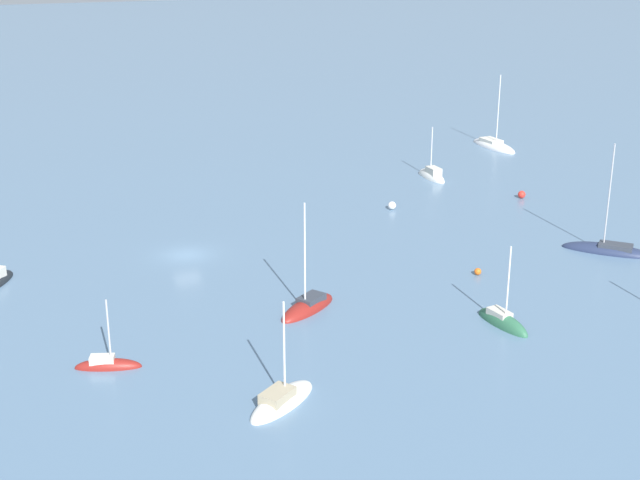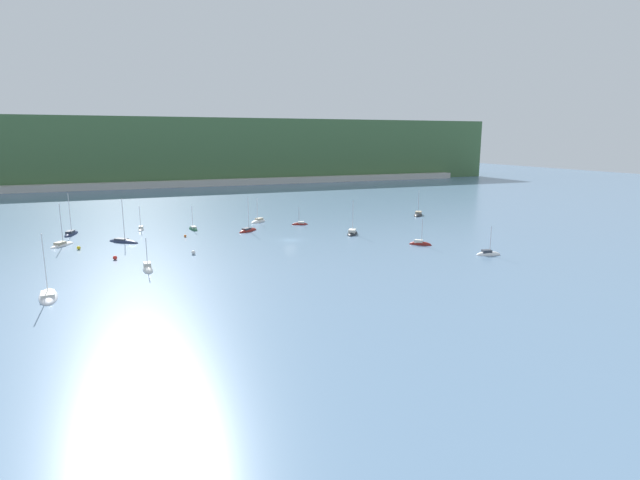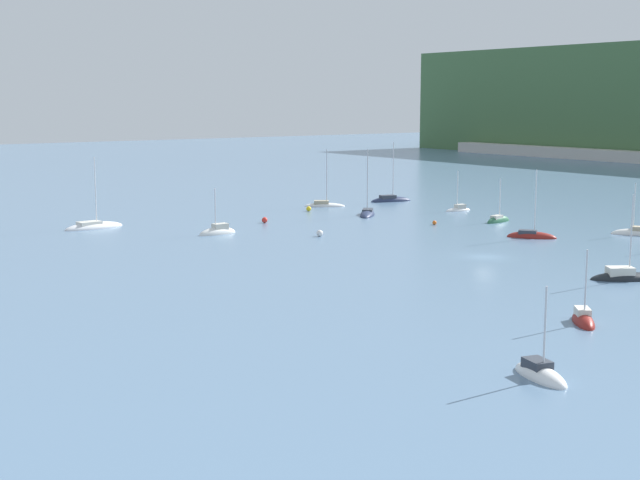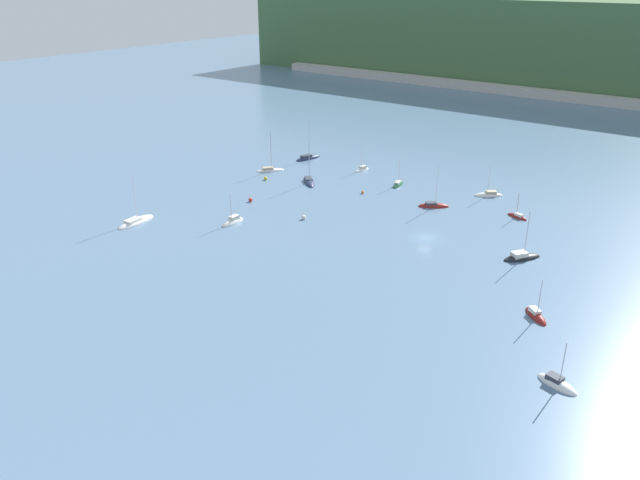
% 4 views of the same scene
% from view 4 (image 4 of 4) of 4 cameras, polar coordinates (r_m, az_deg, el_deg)
% --- Properties ---
extents(ground_plane, '(600.00, 600.00, 0.00)m').
position_cam_4_polar(ground_plane, '(118.04, 9.62, 0.22)').
color(ground_plane, slate).
extents(shore_town_strip, '(308.83, 6.00, 3.24)m').
position_cam_4_polar(shore_town_strip, '(255.57, 26.17, 11.17)').
color(shore_town_strip, '#B7B2A8').
rests_on(shore_town_strip, ground_plane).
extents(sailboat_0, '(7.72, 7.43, 11.26)m').
position_cam_4_polar(sailboat_0, '(147.23, -1.01, 5.33)').
color(sailboat_0, '#232D4C').
rests_on(sailboat_0, ground_plane).
extents(sailboat_1, '(5.87, 6.90, 10.43)m').
position_cam_4_polar(sailboat_1, '(156.24, -4.59, 6.35)').
color(sailboat_1, white).
rests_on(sailboat_1, ground_plane).
extents(sailboat_2, '(6.48, 5.46, 9.91)m').
position_cam_4_polar(sailboat_2, '(133.81, 10.32, 3.04)').
color(sailboat_2, maroon).
rests_on(sailboat_2, ground_plane).
extents(sailboat_3, '(4.97, 4.58, 6.99)m').
position_cam_4_polar(sailboat_3, '(95.64, 19.11, -6.62)').
color(sailboat_3, maroon).
rests_on(sailboat_3, ground_plane).
extents(sailboat_4, '(2.17, 4.94, 7.18)m').
position_cam_4_polar(sailboat_4, '(156.64, 3.86, 6.43)').
color(sailboat_4, white).
rests_on(sailboat_4, ground_plane).
extents(sailboat_5, '(4.84, 2.51, 5.80)m').
position_cam_4_polar(sailboat_5, '(132.02, 17.59, 2.01)').
color(sailboat_5, maroon).
rests_on(sailboat_5, ground_plane).
extents(sailboat_6, '(5.61, 3.21, 7.07)m').
position_cam_4_polar(sailboat_6, '(82.20, 20.83, -12.24)').
color(sailboat_6, white).
rests_on(sailboat_6, ground_plane).
extents(sailboat_8, '(3.65, 9.18, 10.97)m').
position_cam_4_polar(sailboat_8, '(128.48, -16.49, 1.55)').
color(sailboat_8, silver).
rests_on(sailboat_8, ground_plane).
extents(sailboat_9, '(2.04, 5.75, 7.23)m').
position_cam_4_polar(sailboat_9, '(124.27, -7.97, 1.60)').
color(sailboat_9, white).
rests_on(sailboat_9, ground_plane).
extents(sailboat_10, '(6.30, 5.50, 7.85)m').
position_cam_4_polar(sailboat_10, '(143.08, 15.16, 3.95)').
color(sailboat_10, white).
rests_on(sailboat_10, ground_plane).
extents(sailboat_11, '(6.05, 7.37, 9.53)m').
position_cam_4_polar(sailboat_11, '(113.44, 17.94, -1.57)').
color(sailboat_11, black).
rests_on(sailboat_11, ground_plane).
extents(sailboat_12, '(2.47, 5.66, 7.48)m').
position_cam_4_polar(sailboat_12, '(146.24, 7.16, 5.02)').
color(sailboat_12, '#2D6647').
rests_on(sailboat_12, ground_plane).
extents(sailboat_13, '(4.01, 8.14, 11.56)m').
position_cam_4_polar(sailboat_13, '(166.05, -1.11, 7.46)').
color(sailboat_13, '#232D4C').
rests_on(sailboat_13, ground_plane).
extents(mooring_buoy_0, '(0.63, 0.63, 0.63)m').
position_cam_4_polar(mooring_buoy_0, '(139.86, 3.92, 4.38)').
color(mooring_buoy_0, orange).
rests_on(mooring_buoy_0, ground_plane).
extents(mooring_buoy_1, '(0.82, 0.82, 0.82)m').
position_cam_4_polar(mooring_buoy_1, '(149.42, -5.00, 5.65)').
color(mooring_buoy_1, yellow).
rests_on(mooring_buoy_1, ground_plane).
extents(mooring_buoy_2, '(0.86, 0.86, 0.86)m').
position_cam_4_polar(mooring_buoy_2, '(135.34, -6.38, 3.68)').
color(mooring_buoy_2, red).
rests_on(mooring_buoy_2, ground_plane).
extents(mooring_buoy_3, '(0.88, 0.88, 0.88)m').
position_cam_4_polar(mooring_buoy_3, '(124.91, -1.51, 2.10)').
color(mooring_buoy_3, white).
rests_on(mooring_buoy_3, ground_plane).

